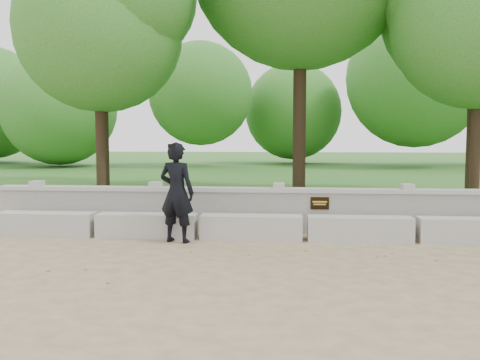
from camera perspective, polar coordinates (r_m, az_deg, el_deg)
The scene contains 9 objects.
ground at distance 8.22m, azimuth 7.33°, elevation -8.93°, with size 80.00×80.00×0.00m, color tan.
lawn at distance 22.06m, azimuth 5.98°, elevation 0.06°, with size 40.00×22.00×0.25m, color #30641E.
concrete_bench at distance 10.03m, azimuth 6.94°, elevation -5.10°, with size 11.90×0.45×0.45m.
parapet_wall at distance 10.69m, azimuth 6.84°, elevation -3.19°, with size 12.50×0.35×0.90m.
man_main at distance 9.74m, azimuth -6.76°, elevation -1.33°, with size 0.76×0.69×1.82m.
tree_far_left at distance 18.74m, azimuth -14.49°, elevation 16.29°, with size 5.27×5.27×8.11m.
tree_left at distance 14.04m, azimuth -14.94°, elevation 16.46°, with size 4.02×4.02×6.59m.
shrub_a at distance 11.70m, azimuth -8.78°, elevation -1.91°, with size 0.35×0.24×0.67m, color green.
shrub_b at distance 11.37m, azimuth 3.01°, elevation -2.31°, with size 0.31×0.25×0.57m, color green.
Camera 1 is at (-0.32, -7.98, 1.95)m, focal length 40.00 mm.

